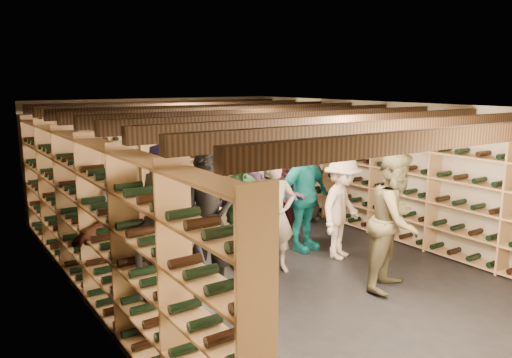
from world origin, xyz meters
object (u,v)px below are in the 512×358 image
object	(u,v)px
person_7	(275,216)
person_5	(125,235)
person_2	(395,221)
crate_stack_left	(163,233)
person_4	(304,195)
person_12	(308,181)
person_9	(105,214)
person_11	(254,202)
crate_loose	(276,222)
person_0	(169,254)
crate_stack_right	(222,217)
person_6	(165,203)
person_1	(209,223)
person_8	(289,196)
person_10	(240,210)
person_3	(342,208)

from	to	relation	value
person_7	person_5	bearing A→B (deg)	-178.91
person_2	crate_stack_left	bearing A→B (deg)	98.86
person_4	person_12	xyz separation A→B (m)	(1.20, 1.36, -0.11)
crate_stack_left	person_9	world-z (taller)	person_9
person_11	person_2	bearing A→B (deg)	-51.60
person_5	person_12	distance (m)	4.45
crate_stack_left	person_11	xyz separation A→B (m)	(1.09, -1.12, 0.63)
crate_loose	person_0	distance (m)	4.51
person_5	person_12	bearing A→B (deg)	14.81
person_2	crate_stack_right	bearing A→B (deg)	74.66
crate_loose	person_6	bearing A→B (deg)	-166.97
person_1	person_8	size ratio (longest dim) A/B	1.23
person_5	person_9	world-z (taller)	person_5
person_5	person_9	size ratio (longest dim) A/B	1.06
person_2	person_10	xyz separation A→B (m)	(-1.29, 1.82, -0.07)
crate_loose	person_3	distance (m)	2.13
crate_loose	person_8	xyz separation A→B (m)	(-0.29, -0.77, 0.69)
person_9	person_10	world-z (taller)	person_10
crate_loose	person_3	bearing A→B (deg)	-95.06
person_7	person_11	distance (m)	0.78
person_8	person_11	world-z (taller)	person_11
person_3	person_4	bearing A→B (deg)	89.02
person_6	person_12	xyz separation A→B (m)	(3.30, 0.58, -0.11)
person_3	person_5	size ratio (longest dim) A/B	1.04
crate_loose	person_6	distance (m)	2.73
person_0	person_9	xyz separation A→B (m)	(0.16, 2.78, -0.20)
person_3	person_6	size ratio (longest dim) A/B	0.88
person_7	person_11	size ratio (longest dim) A/B	0.96
person_0	person_5	xyz separation A→B (m)	(0.00, 1.38, -0.15)
crate_stack_left	person_8	size ratio (longest dim) A/B	0.36
person_6	person_8	xyz separation A→B (m)	(2.24, -0.18, -0.15)
crate_stack_left	person_5	xyz separation A→B (m)	(-1.11, -1.40, 0.53)
crate_stack_left	person_9	distance (m)	1.06
person_5	person_2	bearing A→B (deg)	-34.95
person_9	person_2	bearing A→B (deg)	-45.67
person_1	person_7	distance (m)	1.17
crate_loose	person_6	size ratio (longest dim) A/B	0.27
person_3	person_7	bearing A→B (deg)	152.56
person_10	person_5	bearing A→B (deg)	-177.47
crate_stack_left	person_4	size ratio (longest dim) A/B	0.30
person_0	person_9	size ratio (longest dim) A/B	1.26
person_2	person_3	xyz separation A→B (m)	(0.24, 1.27, -0.13)
person_0	person_11	size ratio (longest dim) A/B	1.06
person_6	person_7	distance (m)	1.73
crate_stack_right	person_5	xyz separation A→B (m)	(-2.60, -2.00, 0.61)
crate_stack_left	person_2	bearing A→B (deg)	-59.40
person_5	person_9	distance (m)	1.41
person_1	person_8	bearing A→B (deg)	51.77
person_3	person_11	world-z (taller)	person_11
crate_stack_right	person_8	distance (m)	1.60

